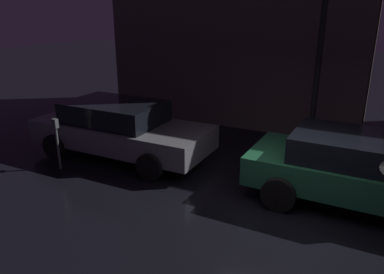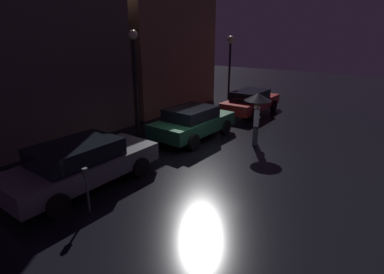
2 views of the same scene
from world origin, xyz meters
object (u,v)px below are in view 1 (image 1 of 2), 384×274
object	(u,v)px
parked_car_green	(355,168)
parked_car_grey	(120,128)
parking_meter	(57,138)
street_lamp_near	(321,38)

from	to	relation	value
parked_car_green	parked_car_grey	bearing A→B (deg)	-179.07
parking_meter	street_lamp_near	world-z (taller)	street_lamp_near
parked_car_grey	parked_car_green	distance (m)	5.53
parked_car_green	street_lamp_near	size ratio (longest dim) A/B	0.91
parked_car_green	parking_meter	size ratio (longest dim) A/B	3.33
parked_car_grey	parked_car_green	bearing A→B (deg)	-0.06
parked_car_grey	parking_meter	xyz separation A→B (m)	(-0.78, -1.35, 0.03)
parked_car_green	parking_meter	distance (m)	6.45
parked_car_green	parking_meter	xyz separation A→B (m)	(-6.31, -1.31, 0.03)
parked_car_grey	parked_car_green	world-z (taller)	parked_car_grey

